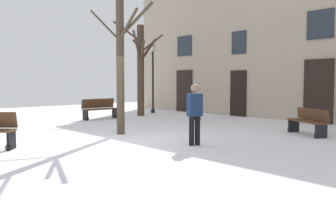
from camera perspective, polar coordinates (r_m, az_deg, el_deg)
name	(u,v)px	position (r m, az deg, el deg)	size (l,w,h in m)	color
ground_plane	(125,141)	(10.23, -6.99, -5.79)	(30.95, 30.95, 0.00)	white
building_facade	(283,24)	(16.77, 18.12, 12.37)	(19.34, 0.60, 8.43)	tan
tree_near_facade	(141,67)	(17.66, -4.43, 6.24)	(1.91, 2.64, 4.72)	#423326
tree_foreground	(121,53)	(11.43, -7.64, 8.32)	(2.71, 0.86, 5.53)	#4C3D2D
streetlamp	(153,71)	(19.11, -2.47, 5.61)	(0.30, 0.30, 3.77)	black
litter_bin	(196,111)	(15.62, 4.61, -0.91)	(0.43, 0.43, 0.84)	#4C1E19
bench_by_litter_bin	(100,109)	(16.31, -11.00, -0.60)	(0.54, 1.70, 0.93)	#51331E
bench_near_lamp	(308,121)	(12.09, 21.78, -2.49)	(1.55, 1.11, 0.84)	#51331E
person_near_bench	(195,112)	(9.36, 4.35, -1.10)	(0.32, 0.43, 1.63)	black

